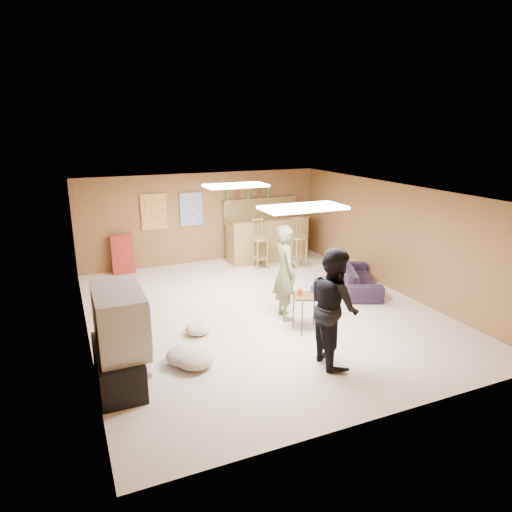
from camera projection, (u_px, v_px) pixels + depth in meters
name	position (u px, v px, depth m)	size (l,w,h in m)	color
ground	(260.00, 311.00, 8.44)	(7.00, 7.00, 0.00)	#C7B398
ceiling	(261.00, 192.00, 7.83)	(6.00, 7.00, 0.02)	silver
wall_back	(203.00, 218.00, 11.23)	(6.00, 0.02, 2.20)	brown
wall_front	(388.00, 332.00, 5.05)	(6.00, 0.02, 2.20)	brown
wall_left	(82.00, 274.00, 6.99)	(0.02, 7.00, 2.20)	brown
wall_right	(395.00, 238.00, 9.28)	(0.02, 7.00, 2.20)	brown
tv_stand	(118.00, 366.00, 6.01)	(0.55, 1.30, 0.50)	black
dvd_box	(136.00, 369.00, 6.13)	(0.35, 0.50, 0.08)	#B2B2B7
tv_body	(119.00, 320.00, 5.86)	(0.60, 1.10, 0.80)	#B2B2B7
tv_screen	(144.00, 316.00, 5.98)	(0.02, 0.95, 0.65)	navy
bar_counter	(267.00, 239.00, 11.46)	(2.00, 0.60, 1.10)	brown
bar_lip	(272.00, 219.00, 11.09)	(2.10, 0.12, 0.05)	#462C16
bar_shelf	(260.00, 199.00, 11.60)	(2.00, 0.18, 0.05)	brown
bar_backing	(260.00, 210.00, 11.70)	(2.00, 0.14, 0.60)	brown
poster_left	(154.00, 212.00, 10.66)	(0.60, 0.03, 0.85)	#BF3F26
poster_right	(191.00, 209.00, 11.01)	(0.55, 0.03, 0.80)	#334C99
folding_chair_stack	(123.00, 254.00, 10.47)	(0.50, 0.14, 0.90)	maroon
ceiling_panel_front	(303.00, 208.00, 6.52)	(1.20, 0.60, 0.04)	white
ceiling_panel_back	(236.00, 186.00, 8.90)	(1.20, 0.60, 0.04)	white
person_olive	(285.00, 272.00, 7.93)	(0.61, 0.40, 1.68)	#5F653B
person_black	(334.00, 306.00, 6.40)	(0.83, 0.65, 1.71)	black
sofa	(358.00, 278.00, 9.47)	(1.72, 0.67, 0.50)	black
tray_table	(308.00, 313.00, 7.56)	(0.48, 0.38, 0.62)	#462C16
cup_red_near	(300.00, 292.00, 7.45)	(0.08, 0.08, 0.11)	#B0280B
cup_red_far	(316.00, 293.00, 7.43)	(0.08, 0.08, 0.12)	#B0280B
cup_blue	(313.00, 289.00, 7.61)	(0.08, 0.08, 0.11)	navy
bar_stool_left	(260.00, 244.00, 10.78)	(0.38, 0.38, 1.20)	brown
bar_stool_right	(299.00, 243.00, 10.91)	(0.37, 0.37, 1.17)	brown
cushion_near_tv	(185.00, 355.00, 6.55)	(0.54, 0.54, 0.24)	tan
cushion_mid	(198.00, 329.00, 7.47)	(0.41, 0.41, 0.19)	tan
cushion_far	(196.00, 359.00, 6.45)	(0.54, 0.54, 0.24)	tan
bottle_row	(248.00, 194.00, 11.41)	(1.20, 0.08, 0.26)	#3F7233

